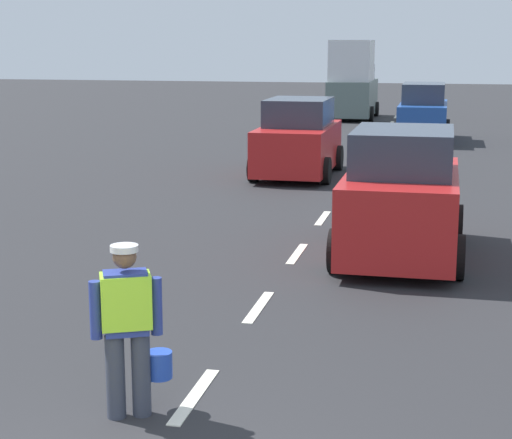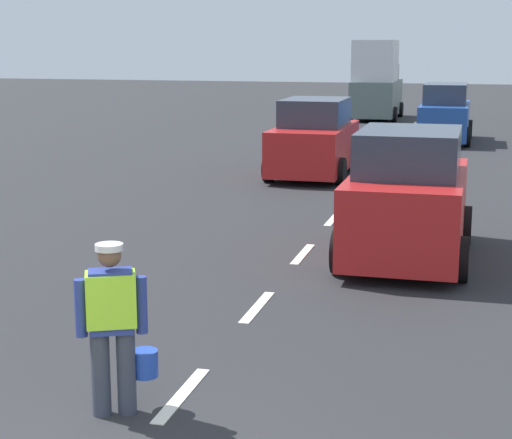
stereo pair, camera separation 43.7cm
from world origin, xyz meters
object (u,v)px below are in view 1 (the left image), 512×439
(delivery_truck, at_px, (353,83))
(car_outgoing_far, at_px, (423,114))
(car_outgoing_ahead, at_px, (402,198))
(road_worker, at_px, (129,322))
(car_oncoming_second, at_px, (298,140))

(delivery_truck, bearing_deg, car_outgoing_far, -67.65)
(delivery_truck, distance_m, car_outgoing_far, 9.05)
(car_outgoing_far, height_order, car_outgoing_ahead, car_outgoing_ahead)
(road_worker, relative_size, car_oncoming_second, 0.42)
(car_outgoing_ahead, bearing_deg, car_outgoing_far, 90.57)
(car_outgoing_far, distance_m, car_oncoming_second, 9.30)
(road_worker, distance_m, car_oncoming_second, 15.02)
(road_worker, relative_size, car_outgoing_far, 0.38)
(road_worker, bearing_deg, car_oncoming_second, 93.80)
(car_outgoing_far, height_order, car_oncoming_second, car_outgoing_far)
(delivery_truck, distance_m, car_oncoming_second, 17.19)
(car_outgoing_far, bearing_deg, road_worker, -94.74)
(car_outgoing_far, xyz_separation_m, car_outgoing_ahead, (0.17, -17.05, 0.03))
(car_outgoing_far, relative_size, car_oncoming_second, 1.09)
(car_outgoing_ahead, bearing_deg, road_worker, -107.59)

